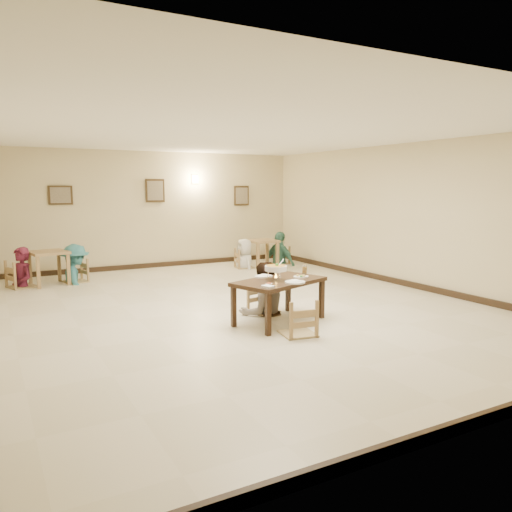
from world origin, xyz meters
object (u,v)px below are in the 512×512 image
curry_warmer (276,268)px  bg_table_right (263,245)px  chair_near (298,301)px  bg_diner_a (20,247)px  bg_chair_rl (244,250)px  bg_diner_b (74,244)px  drink_glass (305,269)px  bg_diner_c (244,239)px  main_diner (263,262)px  bg_chair_ll (21,262)px  bg_table_left (49,257)px  bg_chair_lr (75,260)px  bg_chair_rr (280,247)px  main_table (279,285)px  chair_far (264,286)px  bg_diner_d (280,232)px

curry_warmer → bg_table_right: size_ratio=0.53×
chair_near → bg_diner_a: size_ratio=0.59×
bg_chair_rl → bg_diner_b: bg_diner_b is taller
drink_glass → bg_diner_b: size_ratio=0.09×
bg_table_right → bg_diner_c: bg_diner_c is taller
chair_near → main_diner: (0.16, 1.31, 0.37)m
drink_glass → bg_table_right: size_ratio=0.21×
main_diner → bg_chair_ll: 5.49m
bg_table_left → bg_diner_b: bearing=7.4°
bg_chair_rl → bg_diner_c: size_ratio=0.63×
chair_near → bg_table_right: (2.64, 5.72, 0.07)m
bg_chair_lr → bg_chair_rr: bearing=79.6°
bg_table_right → chair_near: bearing=-114.8°
main_table → curry_warmer: curry_warmer is taller
chair_near → curry_warmer: 0.80m
chair_near → main_table: bearing=-88.9°
main_diner → bg_chair_lr: main_diner is taller
bg_table_left → bg_chair_rr: bg_chair_rr is taller
chair_far → bg_table_right: size_ratio=1.24×
main_table → chair_near: 0.71m
bg_table_left → chair_near: bearing=-64.6°
bg_diner_d → main_table: bearing=132.6°
main_table → drink_glass: bearing=3.8°
drink_glass → bg_diner_a: bearing=130.6°
chair_near → curry_warmer: (0.06, 0.71, 0.36)m
bg_chair_rl → bg_diner_a: 5.29m
chair_near → bg_chair_rr: (3.22, 5.78, -0.04)m
bg_chair_ll → bg_diner_a: 0.31m
curry_warmer → bg_diner_a: (-3.27, 4.91, -0.00)m
bg_diner_b → bg_diner_c: bearing=-93.2°
main_diner → bg_table_right: main_diner is taller
bg_table_right → bg_chair_rl: (-0.58, -0.07, -0.09)m
chair_far → bg_chair_rr: bg_chair_rr is taller
main_diner → bg_chair_ll: (-3.38, 4.31, -0.33)m
curry_warmer → drink_glass: size_ratio=2.54×
main_diner → bg_table_right: (2.47, 4.41, -0.30)m
main_table → bg_chair_ll: bearing=104.8°
bg_chair_rl → main_diner: bearing=165.8°
main_table → bg_table_left: (-2.78, 4.93, 0.01)m
drink_glass → bg_chair_ll: size_ratio=0.14×
bg_diner_b → curry_warmer: bearing=-158.9°
main_diner → bg_chair_ll: size_ratio=1.60×
bg_table_left → bg_diner_a: bg_diner_a is taller
bg_table_right → bg_chair_rr: 0.59m
main_table → bg_chair_rl: size_ratio=1.69×
bg_diner_c → curry_warmer: bearing=-19.3°
curry_warmer → bg_table_left: (-2.73, 4.91, -0.25)m
drink_glass → bg_chair_lr: bg_chair_lr is taller
bg_chair_ll → bg_diner_b: (1.08, 0.07, 0.31)m
main_table → bg_diner_b: size_ratio=0.96×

